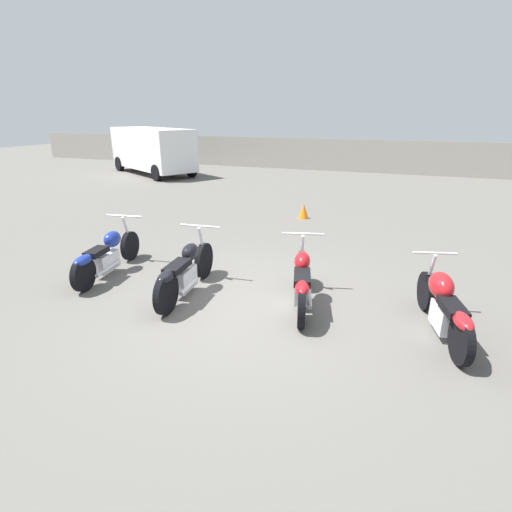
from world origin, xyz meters
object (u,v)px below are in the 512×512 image
Objects in this scene: motorcycle_slot_3 at (444,305)px; traffic_cone_near at (304,211)px; motorcycle_slot_1 at (185,271)px; parked_van at (152,149)px; motorcycle_slot_2 at (302,281)px; motorcycle_slot_0 at (107,255)px.

motorcycle_slot_3 reaches higher than traffic_cone_near.
motorcycle_slot_1 is 14.22m from parked_van.
motorcycle_slot_1 is at bearing 174.05° from motorcycle_slot_2.
motorcycle_slot_1 is 5.62m from traffic_cone_near.
motorcycle_slot_0 is 3.65m from motorcycle_slot_2.
motorcycle_slot_2 is 15.19m from parked_van.
parked_van is (-6.59, 11.23, 0.79)m from motorcycle_slot_0.
parked_van is (-10.24, 11.20, 0.77)m from motorcycle_slot_2.
traffic_cone_near is (2.35, 5.33, -0.17)m from motorcycle_slot_0.
parked_van reaches higher than motorcycle_slot_0.
motorcycle_slot_1 is at bearing -114.03° from parked_van.
motorcycle_slot_3 reaches higher than motorcycle_slot_0.
parked_van is at bearing 122.62° from motorcycle_slot_3.
motorcycle_slot_1 is 0.38× the size of parked_van.
motorcycle_slot_0 is at bearing 166.94° from motorcycle_slot_1.
motorcycle_slot_0 is at bearing 164.29° from motorcycle_slot_3.
motorcycle_slot_3 is (3.85, 0.13, 0.01)m from motorcycle_slot_1.
motorcycle_slot_2 is at bearing -107.70° from parked_van.
traffic_cone_near is at bearing 106.46° from motorcycle_slot_3.
motorcycle_slot_3 is at bearing -103.02° from parked_van.
motorcycle_slot_0 is 4.98× the size of traffic_cone_near.
motorcycle_slot_1 reaches higher than traffic_cone_near.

